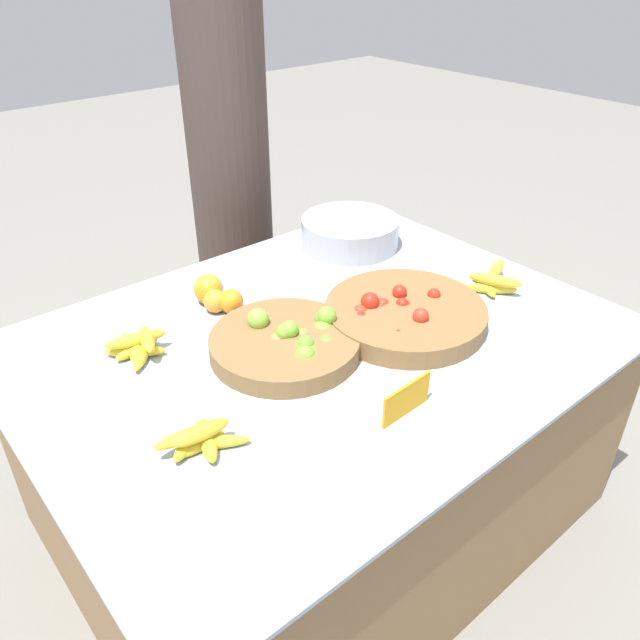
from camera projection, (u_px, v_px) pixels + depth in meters
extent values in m
plane|color=gray|center=(320.00, 507.00, 1.98)|extent=(12.00, 12.00, 0.00)
cube|color=olive|center=(320.00, 432.00, 1.81)|extent=(1.45, 1.11, 0.64)
cube|color=#99A8BC|center=(320.00, 338.00, 1.64)|extent=(1.51, 1.16, 0.01)
cylinder|color=olive|center=(285.00, 344.00, 1.56)|extent=(0.38, 0.38, 0.05)
sphere|color=#7AB238|center=(290.00, 330.00, 1.55)|extent=(0.05, 0.05, 0.05)
sphere|color=#89BC42|center=(258.00, 319.00, 1.58)|extent=(0.06, 0.06, 0.06)
sphere|color=#7AB238|center=(323.00, 331.00, 1.60)|extent=(0.06, 0.06, 0.06)
sphere|color=#6BA333|center=(327.00, 344.00, 1.55)|extent=(0.05, 0.05, 0.05)
sphere|color=#7AB238|center=(284.00, 332.00, 1.55)|extent=(0.04, 0.04, 0.04)
sphere|color=#7AB238|center=(327.00, 316.00, 1.60)|extent=(0.05, 0.05, 0.05)
sphere|color=#6BA333|center=(322.00, 319.00, 1.61)|extent=(0.04, 0.04, 0.04)
sphere|color=#7AB238|center=(305.00, 356.00, 1.49)|extent=(0.05, 0.05, 0.05)
sphere|color=#7AB238|center=(286.00, 340.00, 1.56)|extent=(0.04, 0.04, 0.04)
sphere|color=#6BA333|center=(306.00, 345.00, 1.52)|extent=(0.05, 0.05, 0.05)
sphere|color=#6BA333|center=(311.00, 356.00, 1.51)|extent=(0.05, 0.05, 0.05)
sphere|color=#89BC42|center=(277.00, 342.00, 1.55)|extent=(0.04, 0.04, 0.04)
sphere|color=#6BA333|center=(301.00, 350.00, 1.53)|extent=(0.05, 0.05, 0.05)
sphere|color=#7AB238|center=(302.00, 336.00, 1.57)|extent=(0.04, 0.04, 0.04)
sphere|color=#6BA333|center=(303.00, 337.00, 1.58)|extent=(0.04, 0.04, 0.04)
cylinder|color=olive|center=(405.00, 315.00, 1.67)|extent=(0.43, 0.43, 0.05)
sphere|color=red|center=(402.00, 297.00, 1.75)|extent=(0.04, 0.04, 0.04)
sphere|color=red|center=(421.00, 316.00, 1.60)|extent=(0.04, 0.04, 0.04)
sphere|color=red|center=(370.00, 302.00, 1.66)|extent=(0.05, 0.05, 0.05)
sphere|color=red|center=(434.00, 295.00, 1.71)|extent=(0.04, 0.04, 0.04)
sphere|color=red|center=(398.00, 338.00, 1.57)|extent=(0.05, 0.05, 0.05)
sphere|color=red|center=(382.00, 305.00, 1.68)|extent=(0.04, 0.04, 0.04)
sphere|color=red|center=(400.00, 292.00, 1.70)|extent=(0.04, 0.04, 0.04)
sphere|color=red|center=(361.00, 320.00, 1.64)|extent=(0.04, 0.04, 0.04)
sphere|color=red|center=(404.00, 307.00, 1.68)|extent=(0.04, 0.04, 0.04)
sphere|color=red|center=(380.00, 309.00, 1.67)|extent=(0.04, 0.04, 0.04)
sphere|color=red|center=(402.00, 304.00, 1.67)|extent=(0.04, 0.04, 0.04)
sphere|color=red|center=(361.00, 312.00, 1.65)|extent=(0.04, 0.04, 0.04)
sphere|color=red|center=(382.00, 334.00, 1.60)|extent=(0.05, 0.05, 0.05)
sphere|color=orange|center=(208.00, 289.00, 1.77)|extent=(0.08, 0.08, 0.08)
sphere|color=orange|center=(231.00, 301.00, 1.72)|extent=(0.07, 0.07, 0.07)
sphere|color=orange|center=(215.00, 301.00, 1.72)|extent=(0.07, 0.07, 0.07)
sphere|color=orange|center=(209.00, 291.00, 1.76)|extent=(0.08, 0.08, 0.08)
cylinder|color=#B7B7BF|center=(350.00, 232.00, 2.08)|extent=(0.32, 0.32, 0.10)
cube|color=orange|center=(407.00, 399.00, 1.35)|extent=(0.15, 0.01, 0.08)
ellipsoid|color=yellow|center=(137.00, 349.00, 1.56)|extent=(0.13, 0.05, 0.03)
ellipsoid|color=yellow|center=(139.00, 347.00, 1.56)|extent=(0.11, 0.13, 0.04)
ellipsoid|color=yellow|center=(143.00, 354.00, 1.54)|extent=(0.12, 0.13, 0.03)
ellipsoid|color=yellow|center=(133.00, 346.00, 1.57)|extent=(0.04, 0.14, 0.03)
ellipsoid|color=yellow|center=(135.00, 351.00, 1.55)|extent=(0.14, 0.12, 0.03)
ellipsoid|color=yellow|center=(136.00, 339.00, 1.54)|extent=(0.15, 0.07, 0.03)
ellipsoid|color=yellow|center=(147.00, 339.00, 1.54)|extent=(0.07, 0.12, 0.03)
ellipsoid|color=yellow|center=(486.00, 285.00, 1.84)|extent=(0.10, 0.13, 0.03)
ellipsoid|color=yellow|center=(490.00, 288.00, 1.82)|extent=(0.13, 0.14, 0.03)
ellipsoid|color=yellow|center=(490.00, 281.00, 1.86)|extent=(0.06, 0.12, 0.03)
ellipsoid|color=yellow|center=(495.00, 280.00, 1.80)|extent=(0.10, 0.15, 0.03)
ellipsoid|color=yellow|center=(496.00, 270.00, 1.86)|extent=(0.14, 0.08, 0.03)
ellipsoid|color=yellow|center=(213.00, 442.00, 1.27)|extent=(0.14, 0.11, 0.03)
ellipsoid|color=yellow|center=(201.00, 444.00, 1.27)|extent=(0.11, 0.03, 0.03)
ellipsoid|color=yellow|center=(191.00, 440.00, 1.28)|extent=(0.13, 0.10, 0.03)
ellipsoid|color=yellow|center=(208.00, 443.00, 1.27)|extent=(0.07, 0.12, 0.03)
ellipsoid|color=yellow|center=(201.00, 432.00, 1.25)|extent=(0.13, 0.04, 0.04)
ellipsoid|color=yellow|center=(185.00, 436.00, 1.26)|extent=(0.14, 0.04, 0.03)
cylinder|color=#473833|center=(230.00, 174.00, 2.41)|extent=(0.31, 0.31, 1.52)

